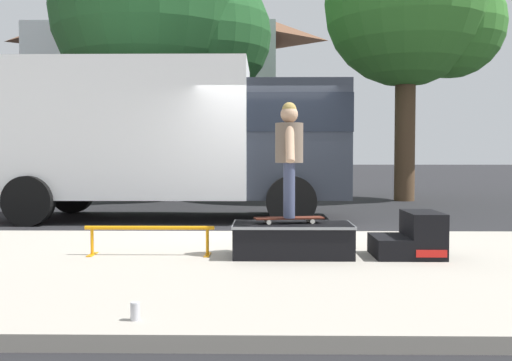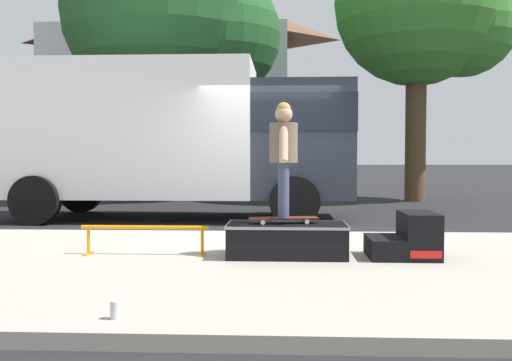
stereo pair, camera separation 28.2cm
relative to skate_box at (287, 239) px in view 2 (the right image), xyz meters
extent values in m
plane|color=black|center=(-0.29, 2.64, -0.32)|extent=(140.00, 140.00, 0.00)
cube|color=#A8A093|center=(-0.29, -0.36, -0.26)|extent=(50.00, 5.00, 0.12)
cube|color=black|center=(0.00, 0.00, -0.01)|extent=(1.32, 0.68, 0.37)
cube|color=gray|center=(0.00, 0.00, 0.16)|extent=(1.34, 0.70, 0.03)
cube|color=black|center=(1.09, 0.00, -0.09)|extent=(0.38, 0.69, 0.23)
cube|color=black|center=(1.47, 0.00, 0.05)|extent=(0.38, 0.69, 0.51)
cube|color=red|center=(1.47, -0.35, -0.11)|extent=(0.33, 0.01, 0.08)
cylinder|color=orange|center=(-1.63, 0.03, 0.12)|extent=(1.48, 0.04, 0.04)
cylinder|color=orange|center=(-2.29, 0.03, -0.04)|extent=(0.04, 0.04, 0.32)
cube|color=orange|center=(-2.29, 0.03, -0.19)|extent=(0.06, 0.28, 0.01)
cylinder|color=orange|center=(-0.97, 0.03, -0.04)|extent=(0.04, 0.04, 0.32)
cube|color=orange|center=(-0.97, 0.03, -0.19)|extent=(0.06, 0.28, 0.01)
cube|color=#4C1E14|center=(-0.04, 0.01, 0.23)|extent=(0.80, 0.33, 0.02)
cylinder|color=silver|center=(0.19, 0.14, 0.20)|extent=(0.06, 0.04, 0.05)
cylinder|color=silver|center=(0.22, -0.03, 0.20)|extent=(0.06, 0.04, 0.05)
cylinder|color=silver|center=(-0.30, 0.05, 0.20)|extent=(0.06, 0.04, 0.05)
cylinder|color=silver|center=(-0.27, -0.12, 0.20)|extent=(0.06, 0.04, 0.05)
cylinder|color=#3F4766|center=(-0.04, 0.09, 0.55)|extent=(0.13, 0.13, 0.62)
cylinder|color=#3F4766|center=(-0.04, -0.07, 0.55)|extent=(0.13, 0.13, 0.62)
cylinder|color=#726051|center=(-0.04, 0.01, 1.08)|extent=(0.32, 0.32, 0.45)
cylinder|color=tan|center=(-0.04, 0.21, 1.07)|extent=(0.10, 0.27, 0.42)
cylinder|color=tan|center=(-0.04, -0.19, 1.07)|extent=(0.10, 0.27, 0.42)
sphere|color=tan|center=(-0.04, 0.01, 1.40)|extent=(0.20, 0.20, 0.20)
sphere|color=tan|center=(-0.04, 0.01, 1.46)|extent=(0.16, 0.16, 0.16)
cylinder|color=silver|center=(-1.21, -2.54, -0.14)|extent=(0.07, 0.07, 0.12)
cylinder|color=silver|center=(-1.21, -2.54, -0.08)|extent=(0.06, 0.06, 0.00)
cube|color=white|center=(-3.14, 4.84, 1.43)|extent=(5.00, 2.35, 2.60)
cube|color=#282D38|center=(0.31, 4.84, 1.23)|extent=(1.90, 2.16, 2.20)
cube|color=black|center=(0.31, 4.84, 1.71)|extent=(1.92, 2.19, 0.70)
cylinder|color=black|center=(0.16, 6.02, 0.13)|extent=(0.90, 0.28, 0.90)
cylinder|color=black|center=(0.16, 3.67, 0.13)|extent=(0.90, 0.28, 0.90)
cylinder|color=black|center=(-4.54, 6.02, 0.13)|extent=(0.90, 0.28, 0.90)
cylinder|color=black|center=(-4.54, 3.67, 0.13)|extent=(0.90, 0.28, 0.90)
cylinder|color=brown|center=(-3.46, 9.58, 1.43)|extent=(0.56, 0.56, 3.51)
sphere|color=#235628|center=(-3.46, 9.58, 4.99)|extent=(5.54, 5.54, 5.54)
sphere|color=#235628|center=(-1.93, 9.58, 4.30)|extent=(3.60, 3.60, 3.60)
cylinder|color=brown|center=(3.59, 9.52, 1.66)|extent=(0.56, 0.56, 3.96)
sphere|color=#387A2D|center=(3.59, 9.52, 5.10)|extent=(4.50, 4.50, 4.50)
sphere|color=#387A2D|center=(4.82, 9.52, 4.54)|extent=(2.93, 2.93, 2.93)
cube|color=silver|center=(-4.42, 17.37, 2.68)|extent=(9.00, 7.50, 6.00)
cube|color=#B2ADA3|center=(-4.42, 13.37, 1.08)|extent=(9.00, 0.50, 2.80)
pyramid|color=brown|center=(-4.42, 17.37, 6.88)|extent=(9.54, 7.95, 2.40)
camera|label=1|loc=(-0.32, -6.42, 0.94)|focal=40.04mm
camera|label=2|loc=(-0.04, -6.41, 0.94)|focal=40.04mm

